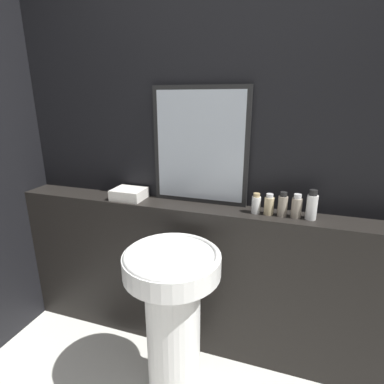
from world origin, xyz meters
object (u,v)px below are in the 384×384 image
Objects in this scene: lotion_bottle at (283,205)px; body_wash_bottle at (297,207)px; mirror at (200,147)px; shampoo_bottle at (256,204)px; conditioner_bottle at (269,205)px; pedestal_sink at (173,314)px; hand_soap_bottle at (312,206)px; towel_stack at (129,194)px.

lotion_bottle reaches higher than body_wash_bottle.
shampoo_bottle is at bearing -13.07° from mirror.
pedestal_sink is at bearing -134.90° from conditioner_bottle.
body_wash_bottle is 0.81× the size of hand_soap_bottle.
shampoo_bottle reaches higher than towel_stack.
hand_soap_bottle is at bearing 0.00° from lotion_bottle.
body_wash_bottle reaches higher than conditioner_bottle.
hand_soap_bottle is (0.28, 0.00, 0.02)m from shampoo_bottle.
hand_soap_bottle is at bearing 33.31° from pedestal_sink.
mirror is 0.51m from conditioner_bottle.
pedestal_sink is 6.72× the size of body_wash_bottle.
towel_stack is at bearing 180.00° from shampoo_bottle.
mirror reaches higher than conditioner_bottle.
lotion_bottle reaches higher than towel_stack.
lotion_bottle is (0.07, 0.00, 0.01)m from conditioner_bottle.
lotion_bottle is (0.93, 0.00, 0.03)m from towel_stack.
mirror is at bearing 169.05° from conditioner_bottle.
mirror reaches higher than pedestal_sink.
conditioner_bottle is (0.86, 0.00, 0.02)m from towel_stack.
body_wash_bottle is (0.21, 0.00, 0.01)m from shampoo_bottle.
conditioner_bottle is at bearing -10.95° from mirror.
conditioner_bottle is at bearing 180.00° from body_wash_bottle.
hand_soap_bottle is at bearing 0.00° from body_wash_bottle.
body_wash_bottle is at bearing -8.24° from mirror.
lotion_bottle is at bearing 0.00° from towel_stack.
body_wash_bottle is (0.14, 0.00, 0.01)m from conditioner_bottle.
hand_soap_bottle reaches higher than lotion_bottle.
lotion_bottle reaches higher than shampoo_bottle.
shampoo_bottle is 0.71× the size of hand_soap_bottle.
shampoo_bottle is 0.21m from body_wash_bottle.
pedestal_sink is 5.46× the size of hand_soap_bottle.
mirror is 5.05× the size of lotion_bottle.
pedestal_sink is 0.90m from hand_soap_bottle.
body_wash_bottle is at bearing 0.00° from shampoo_bottle.
pedestal_sink is at bearing -143.30° from body_wash_bottle.
towel_stack is at bearing 180.00° from body_wash_bottle.
pedestal_sink is 0.72m from shampoo_bottle.
towel_stack is 1.52× the size of body_wash_bottle.
pedestal_sink is at bearing -139.43° from lotion_bottle.
mirror is 5.24× the size of body_wash_bottle.
mirror is at bearing 172.71° from hand_soap_bottle.
conditioner_bottle reaches higher than shampoo_bottle.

